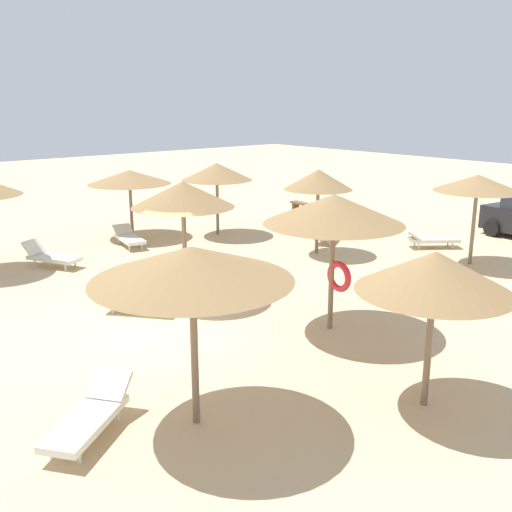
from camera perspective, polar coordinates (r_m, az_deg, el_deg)
The scene contains 17 objects.
ground_plane at distance 13.46m, azimuth -9.83°, elevation -7.12°, with size 80.00×80.00×0.00m, color #D1B284.
parasol_0 at distance 19.30m, azimuth 6.16°, elevation 7.48°, with size 2.28×2.28×2.84m.
parasol_1 at distance 8.75m, azimuth -6.34°, elevation -0.81°, with size 3.13×3.13×2.94m.
parasol_2 at distance 22.22m, azimuth -12.36°, elevation 7.59°, with size 3.09×3.09×2.52m.
parasol_3 at distance 14.74m, azimuth -7.22°, elevation 6.01°, with size 2.62×2.62×3.08m.
parasol_4 at distance 19.11m, azimuth 20.98°, elevation 6.69°, with size 2.65×2.65×2.84m.
parasol_6 at distance 22.07m, azimuth -3.88°, elevation 8.28°, with size 2.68×2.68×2.75m.
parasol_7 at distance 9.75m, azimuth 17.20°, elevation -1.53°, with size 2.56×2.56×2.71m.
parasol_8 at distance 12.67m, azimuth 7.68°, elevation 4.49°, with size 3.09×3.09×3.09m.
lounger_0 at distance 21.52m, azimuth 7.08°, elevation 2.36°, with size 1.50×1.93×0.78m.
lounger_1 at distance 9.66m, azimuth -16.02°, elevation -14.85°, with size 1.63×1.91×0.69m.
lounger_2 at distance 21.11m, azimuth -12.43°, elevation 1.83°, with size 2.00×0.98×0.63m.
lounger_3 at distance 14.49m, azimuth -11.97°, elevation -4.22°, with size 1.87×1.65×0.77m.
lounger_4 at distance 21.25m, azimuth 16.75°, elevation 1.63°, with size 1.68×1.89×0.66m.
lounger_5 at distance 19.14m, azimuth -19.56°, elevation -0.03°, with size 1.95×1.41×0.78m.
bench_0 at distance 26.60m, azimuth 4.67°, elevation 4.93°, with size 1.53×0.53×0.49m.
bench_1 at distance 25.03m, azimuth 5.73°, elevation 4.26°, with size 1.54×0.58×0.49m.
Camera 1 is at (10.80, -6.23, 5.06)m, focal length 40.63 mm.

